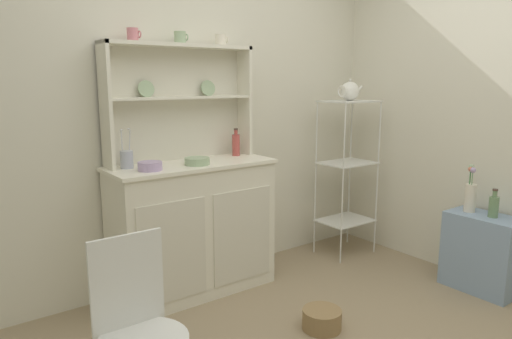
# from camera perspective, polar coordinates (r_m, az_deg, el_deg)

# --- Properties ---
(wall_back) EXTENTS (3.84, 0.05, 2.50)m
(wall_back) POSITION_cam_1_polar(r_m,az_deg,el_deg) (3.41, -7.30, 7.33)
(wall_back) COLOR silver
(wall_back) RESTS_ON ground
(hutch_cabinet) EXTENTS (1.12, 0.45, 0.91)m
(hutch_cabinet) POSITION_cam_1_polar(r_m,az_deg,el_deg) (3.25, -7.65, -6.95)
(hutch_cabinet) COLOR silver
(hutch_cabinet) RESTS_ON ground
(hutch_shelf_unit) EXTENTS (1.05, 0.18, 0.78)m
(hutch_shelf_unit) POSITION_cam_1_polar(r_m,az_deg,el_deg) (3.24, -9.49, 9.05)
(hutch_shelf_unit) COLOR silver
(hutch_shelf_unit) RESTS_ON hutch_cabinet
(bakers_rack) EXTENTS (0.44, 0.33, 1.29)m
(bakers_rack) POSITION_cam_1_polar(r_m,az_deg,el_deg) (3.94, 11.07, 0.96)
(bakers_rack) COLOR silver
(bakers_rack) RESTS_ON ground
(side_shelf_blue) EXTENTS (0.28, 0.48, 0.54)m
(side_shelf_blue) POSITION_cam_1_polar(r_m,az_deg,el_deg) (3.67, 25.87, -9.13)
(side_shelf_blue) COLOR #849EBC
(side_shelf_blue) RESTS_ON ground
(wire_chair) EXTENTS (0.36, 0.36, 0.85)m
(wire_chair) POSITION_cam_1_polar(r_m,az_deg,el_deg) (2.01, -14.38, -17.33)
(wire_chair) COLOR white
(wire_chair) RESTS_ON ground
(floor_basket) EXTENTS (0.23, 0.23, 0.12)m
(floor_basket) POSITION_cam_1_polar(r_m,az_deg,el_deg) (2.93, 8.04, -17.65)
(floor_basket) COLOR #93754C
(floor_basket) RESTS_ON ground
(cup_rose_0) EXTENTS (0.08, 0.07, 0.08)m
(cup_rose_0) POSITION_cam_1_polar(r_m,az_deg,el_deg) (3.08, -14.80, 15.64)
(cup_rose_0) COLOR #D17A84
(cup_rose_0) RESTS_ON hutch_shelf_unit
(cup_sage_1) EXTENTS (0.09, 0.08, 0.08)m
(cup_sage_1) POSITION_cam_1_polar(r_m,az_deg,el_deg) (3.21, -9.24, 15.62)
(cup_sage_1) COLOR #9EB78E
(cup_sage_1) RESTS_ON hutch_shelf_unit
(cup_cream_2) EXTENTS (0.09, 0.08, 0.08)m
(cup_cream_2) POSITION_cam_1_polar(r_m,az_deg,el_deg) (3.37, -4.31, 15.49)
(cup_cream_2) COLOR silver
(cup_cream_2) RESTS_ON hutch_shelf_unit
(bowl_mixing_large) EXTENTS (0.15, 0.15, 0.05)m
(bowl_mixing_large) POSITION_cam_1_polar(r_m,az_deg,el_deg) (2.93, -12.80, 0.41)
(bowl_mixing_large) COLOR #B79ECC
(bowl_mixing_large) RESTS_ON hutch_cabinet
(bowl_floral_medium) EXTENTS (0.16, 0.16, 0.05)m
(bowl_floral_medium) POSITION_cam_1_polar(r_m,az_deg,el_deg) (3.07, -7.20, 1.02)
(bowl_floral_medium) COLOR #9EB78E
(bowl_floral_medium) RESTS_ON hutch_cabinet
(jam_bottle) EXTENTS (0.06, 0.06, 0.20)m
(jam_bottle) POSITION_cam_1_polar(r_m,az_deg,el_deg) (3.41, -2.46, 3.10)
(jam_bottle) COLOR #B74C47
(jam_bottle) RESTS_ON hutch_cabinet
(utensil_jar) EXTENTS (0.08, 0.08, 0.25)m
(utensil_jar) POSITION_cam_1_polar(r_m,az_deg,el_deg) (3.03, -15.51, 1.27)
(utensil_jar) COLOR #B2B7C6
(utensil_jar) RESTS_ON hutch_cabinet
(porcelain_teapot) EXTENTS (0.24, 0.15, 0.17)m
(porcelain_teapot) POSITION_cam_1_polar(r_m,az_deg,el_deg) (3.89, 11.37, 9.37)
(porcelain_teapot) COLOR white
(porcelain_teapot) RESTS_ON bakers_rack
(flower_vase) EXTENTS (0.08, 0.08, 0.34)m
(flower_vase) POSITION_cam_1_polar(r_m,az_deg,el_deg) (3.61, 24.70, -2.81)
(flower_vase) COLOR silver
(flower_vase) RESTS_ON side_shelf_blue
(oil_bottle) EXTENTS (0.06, 0.06, 0.20)m
(oil_bottle) POSITION_cam_1_polar(r_m,az_deg,el_deg) (3.55, 27.02, -3.98)
(oil_bottle) COLOR #6B8C60
(oil_bottle) RESTS_ON side_shelf_blue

